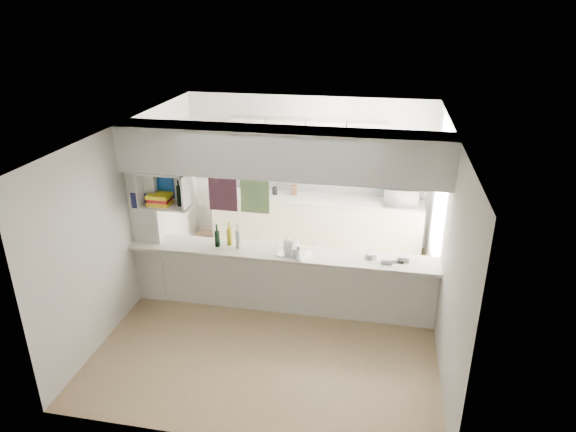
% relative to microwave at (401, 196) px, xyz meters
% --- Properties ---
extents(floor, '(4.80, 4.80, 0.00)m').
position_rel_microwave_xyz_m(floor, '(-1.60, -2.07, -1.07)').
color(floor, tan).
rests_on(floor, ground).
extents(ceiling, '(4.80, 4.80, 0.00)m').
position_rel_microwave_xyz_m(ceiling, '(-1.60, -2.07, 1.53)').
color(ceiling, white).
rests_on(ceiling, wall_back).
extents(wall_back, '(4.20, 0.00, 4.20)m').
position_rel_microwave_xyz_m(wall_back, '(-1.60, 0.33, 0.23)').
color(wall_back, silver).
rests_on(wall_back, floor).
extents(wall_left, '(0.00, 4.80, 4.80)m').
position_rel_microwave_xyz_m(wall_left, '(-3.70, -2.07, 0.23)').
color(wall_left, silver).
rests_on(wall_left, floor).
extents(wall_right, '(0.00, 4.80, 4.80)m').
position_rel_microwave_xyz_m(wall_right, '(0.50, -2.07, 0.23)').
color(wall_right, silver).
rests_on(wall_right, floor).
extents(servery_partition, '(4.20, 0.50, 2.60)m').
position_rel_microwave_xyz_m(servery_partition, '(-1.78, -2.07, 0.59)').
color(servery_partition, silver).
rests_on(servery_partition, floor).
extents(cubby_shelf, '(0.65, 0.35, 0.50)m').
position_rel_microwave_xyz_m(cubby_shelf, '(-3.17, -2.13, 0.64)').
color(cubby_shelf, white).
rests_on(cubby_shelf, bulkhead).
extents(kitchen_run, '(3.60, 0.63, 2.24)m').
position_rel_microwave_xyz_m(kitchen_run, '(-1.44, 0.07, -0.25)').
color(kitchen_run, beige).
rests_on(kitchen_run, floor).
extents(microwave, '(0.56, 0.39, 0.31)m').
position_rel_microwave_xyz_m(microwave, '(0.00, 0.00, 0.00)').
color(microwave, white).
rests_on(microwave, bench_top).
extents(bowl, '(0.25, 0.25, 0.06)m').
position_rel_microwave_xyz_m(bowl, '(0.05, 0.02, 0.18)').
color(bowl, navy).
rests_on(bowl, microwave).
extents(dish_rack, '(0.50, 0.43, 0.23)m').
position_rel_microwave_xyz_m(dish_rack, '(-1.42, -2.11, -0.06)').
color(dish_rack, silver).
rests_on(dish_rack, breakfast_bar).
extents(cup, '(0.16, 0.16, 0.10)m').
position_rel_microwave_xyz_m(cup, '(-1.38, -2.15, -0.09)').
color(cup, white).
rests_on(cup, dish_rack).
extents(wine_bottles, '(0.37, 0.15, 0.36)m').
position_rel_microwave_xyz_m(wine_bottles, '(-2.34, -2.04, -0.02)').
color(wine_bottles, black).
rests_on(wine_bottles, breakfast_bar).
extents(plastic_tubs, '(0.56, 0.22, 0.07)m').
position_rel_microwave_xyz_m(plastic_tubs, '(-0.22, -2.04, -0.12)').
color(plastic_tubs, silver).
rests_on(plastic_tubs, breakfast_bar).
extents(utensil_jar, '(0.09, 0.09, 0.13)m').
position_rel_microwave_xyz_m(utensil_jar, '(-2.15, 0.08, -0.09)').
color(utensil_jar, black).
rests_on(utensil_jar, bench_top).
extents(knife_block, '(0.11, 0.09, 0.18)m').
position_rel_microwave_xyz_m(knife_block, '(-1.82, 0.11, -0.06)').
color(knife_block, '#4C2F1A').
rests_on(knife_block, bench_top).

